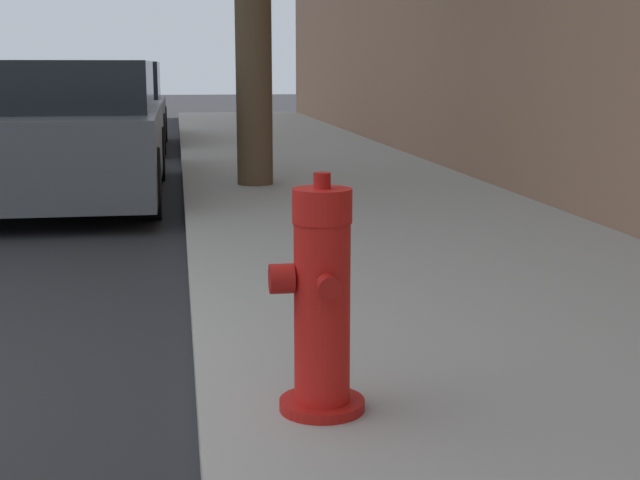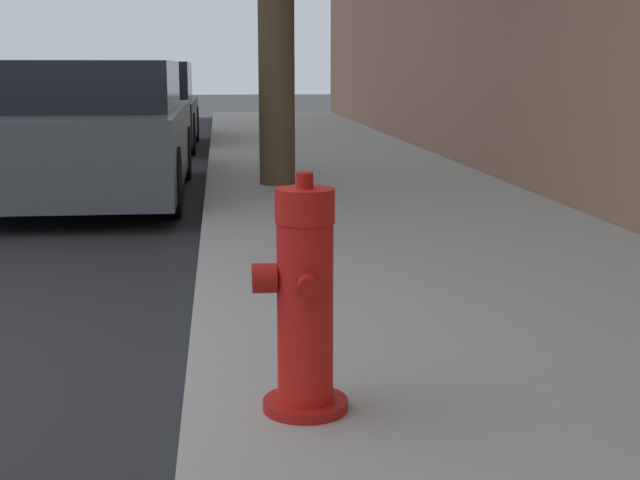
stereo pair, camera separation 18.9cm
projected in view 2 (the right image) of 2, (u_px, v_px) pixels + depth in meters
name	position (u px, v px, depth m)	size (l,w,h in m)	color
sidewalk_slab	(574.00, 382.00, 3.50)	(3.03, 40.00, 0.15)	#99968E
fire_hydrant	(304.00, 304.00, 2.96)	(0.32, 0.32, 0.81)	#A91511
parked_car_near	(92.00, 132.00, 8.81)	(1.84, 4.34, 1.35)	#4C5156
parked_car_mid	(141.00, 107.00, 14.28)	(1.78, 3.90, 1.37)	black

